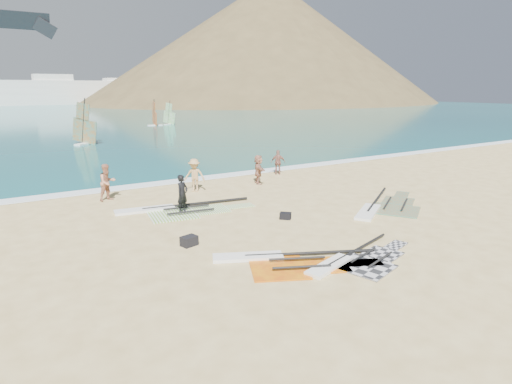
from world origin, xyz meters
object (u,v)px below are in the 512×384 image
rig_grey (356,261)px  gear_bag_far (285,216)px  rig_red (283,261)px  person_wetsuit (182,194)px  beachgoer_mid (195,175)px  beachgoer_back (278,162)px  rig_orange (384,207)px  beachgoer_left (107,182)px  beachgoer_right (258,169)px  rig_green (176,210)px  gear_bag_near (189,241)px

rig_grey → gear_bag_far: size_ratio=10.35×
rig_grey → rig_red: size_ratio=0.95×
rig_red → person_wetsuit: person_wetsuit is taller
beachgoer_mid → beachgoer_back: size_ratio=1.13×
rig_orange → beachgoer_left: (-10.93, 8.53, 0.90)m
gear_bag_far → beachgoer_mid: beachgoer_mid is taller
rig_red → beachgoer_left: bearing=129.3°
beachgoer_left → beachgoer_mid: beachgoer_left is taller
person_wetsuit → beachgoer_back: size_ratio=1.10×
rig_grey → gear_bag_far: bearing=64.3°
beachgoer_back → beachgoer_right: (-2.64, -1.71, 0.06)m
rig_grey → rig_green: size_ratio=0.77×
rig_orange → rig_red: size_ratio=1.18×
rig_grey → gear_bag_far: (0.84, 5.15, 0.10)m
gear_bag_far → beachgoer_back: 10.02m
beachgoer_back → beachgoer_right: bearing=66.7°
rig_green → gear_bag_far: (3.64, -3.76, 0.09)m
rig_red → beachgoer_mid: (1.67, 10.78, 0.87)m
rig_grey → beachgoer_left: 13.60m
rig_red → rig_orange: bearing=44.5°
beachgoer_mid → gear_bag_far: bearing=-38.5°
person_wetsuit → beachgoer_mid: bearing=28.8°
rig_grey → beachgoer_back: beachgoer_back is taller
rig_green → rig_orange: size_ratio=1.05×
rig_orange → person_wetsuit: 9.64m
beachgoer_mid → beachgoer_right: size_ratio=1.05×
beachgoer_back → beachgoer_left: bearing=38.4°
rig_green → gear_bag_far: size_ratio=13.49×
gear_bag_far → person_wetsuit: person_wetsuit is taller
beachgoer_left → beachgoer_right: (8.63, -0.80, -0.07)m
gear_bag_far → rig_grey: bearing=-99.3°
rig_orange → beachgoer_left: 13.89m
rig_green → rig_orange: bearing=-20.3°
rig_grey → gear_bag_near: gear_bag_near is taller
rig_orange → gear_bag_far: bearing=135.1°
rig_orange → beachgoer_right: size_ratio=3.55×
beachgoer_right → rig_grey: bearing=-176.2°
rig_red → gear_bag_far: 4.87m
rig_grey → rig_green: 9.35m
beachgoer_left → beachgoer_back: 11.30m
rig_grey → beachgoer_back: 14.94m
gear_bag_near → beachgoer_mid: 8.53m
rig_grey → rig_green: bearing=91.0°
gear_bag_far → rig_red: bearing=-126.8°
beachgoer_back → gear_bag_near: bearing=75.3°
beachgoer_mid → beachgoer_right: bearing=38.2°
rig_red → beachgoer_left: size_ratio=2.78×
rig_grey → rig_red: (-2.08, 1.25, 0.00)m
rig_orange → gear_bag_near: gear_bag_near is taller
rig_grey → gear_bag_near: size_ratio=8.84×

